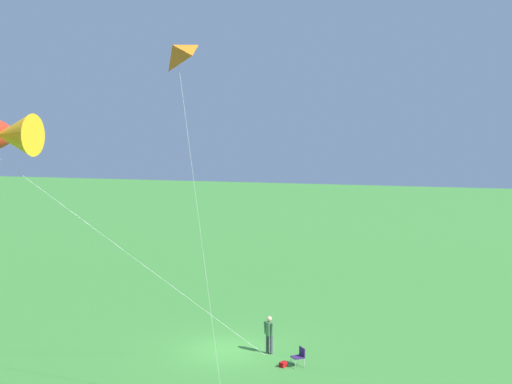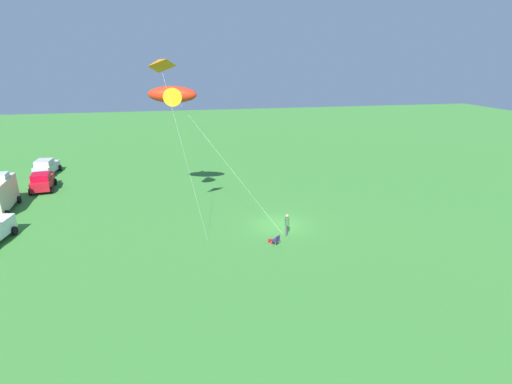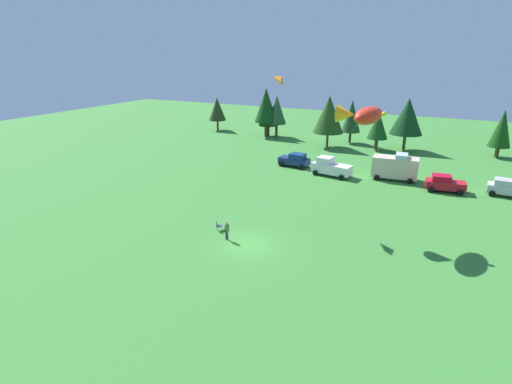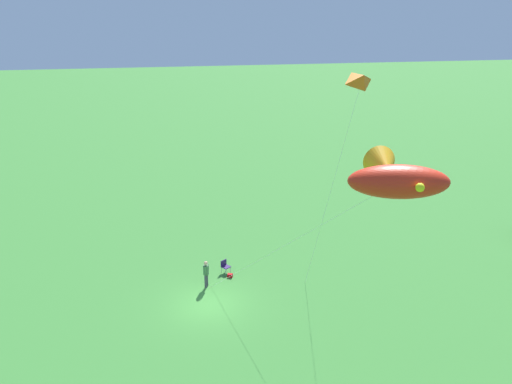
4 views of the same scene
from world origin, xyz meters
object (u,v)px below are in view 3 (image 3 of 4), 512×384
truck_white_pickup (331,167)px  van_camper_beige (395,167)px  car_red_sedan (445,183)px  car_navy_hatch (295,160)px  backpack_on_grass (226,229)px  car_silver_compact (508,188)px  folding_chair (218,225)px  kite_large_fish (363,115)px  kite_delta_orange (282,80)px  person_kite_flyer (227,229)px

truck_white_pickup → van_camper_beige: 7.89m
car_red_sedan → car_navy_hatch: bearing=-13.7°
car_navy_hatch → backpack_on_grass: bearing=-79.7°
van_camper_beige → car_silver_compact: (12.12, -0.82, -0.69)m
folding_chair → car_navy_hatch: bearing=54.4°
truck_white_pickup → kite_large_fish: size_ratio=0.48×
truck_white_pickup → van_camper_beige: (7.65, 1.86, 0.54)m
kite_delta_orange → car_red_sedan: bearing=41.3°
person_kite_flyer → folding_chair: 2.15m
folding_chair → van_camper_beige: bearing=23.2°
person_kite_flyer → car_navy_hatch: 24.21m
folding_chair → kite_delta_orange: kite_delta_orange is taller
car_navy_hatch → folding_chair: bearing=-81.4°
car_navy_hatch → car_red_sedan: bearing=-1.5°
van_camper_beige → kite_large_fish: 18.09m
truck_white_pickup → car_silver_compact: size_ratio=1.22×
kite_large_fish → car_red_sedan: bearing=62.8°
car_silver_compact → kite_large_fish: kite_large_fish is taller
van_camper_beige → backpack_on_grass: bearing=-120.7°
backpack_on_grass → person_kite_flyer: bearing=-57.4°
car_navy_hatch → car_silver_compact: bearing=3.0°
person_kite_flyer → truck_white_pickup: bearing=18.0°
car_navy_hatch → truck_white_pickup: 5.97m
car_navy_hatch → car_silver_compact: size_ratio=1.01×
van_camper_beige → kite_large_fish: kite_large_fish is taller
backpack_on_grass → truck_white_pickup: bearing=80.2°
folding_chair → backpack_on_grass: 0.81m
car_red_sedan → kite_delta_orange: (-14.91, -13.10, 11.78)m
truck_white_pickup → car_silver_compact: truck_white_pickup is taller
car_red_sedan → car_silver_compact: same height
person_kite_flyer → car_navy_hatch: bearing=32.0°
car_navy_hatch → kite_large_fish: 21.97m
backpack_on_grass → car_silver_compact: bearing=42.9°
folding_chair → car_silver_compact: car_silver_compact is taller
folding_chair → car_navy_hatch: 22.80m
truck_white_pickup → car_red_sedan: (13.44, -0.26, -0.15)m
car_red_sedan → kite_large_fish: kite_large_fish is taller
person_kite_flyer → kite_delta_orange: bearing=17.5°
car_navy_hatch → kite_delta_orange: size_ratio=0.33×
person_kite_flyer → truck_white_pickup: (2.56, 22.13, 0.08)m
backpack_on_grass → truck_white_pickup: size_ratio=0.06×
folding_chair → kite_large_fish: size_ratio=0.08×
folding_chair → kite_delta_orange: bearing=30.6°
backpack_on_grass → truck_white_pickup: 20.92m
car_navy_hatch → van_camper_beige: (13.31, -0.03, 0.69)m
car_navy_hatch → car_red_sedan: (19.10, -2.15, 0.00)m
person_kite_flyer → backpack_on_grass: 2.03m
truck_white_pickup → car_red_sedan: bearing=-172.7°
car_silver_compact → car_navy_hatch: bearing=1.5°
van_camper_beige → kite_delta_orange: size_ratio=0.42×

